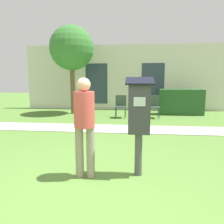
{
  "coord_description": "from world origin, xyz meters",
  "views": [
    {
      "loc": [
        0.55,
        -2.88,
        1.57
      ],
      "look_at": [
        0.2,
        0.46,
        1.05
      ],
      "focal_mm": 35.0,
      "sensor_mm": 36.0,
      "label": 1
    }
  ],
  "objects_px": {
    "parking_meter": "(139,114)",
    "outdoor_chair_right": "(154,105)",
    "outdoor_chair_left": "(89,104)",
    "outdoor_chair_middle": "(121,104)",
    "person_standing": "(84,120)"
  },
  "relations": [
    {
      "from": "outdoor_chair_left",
      "to": "person_standing",
      "type": "bearing_deg",
      "value": -54.6
    },
    {
      "from": "parking_meter",
      "to": "person_standing",
      "type": "distance_m",
      "value": 0.87
    },
    {
      "from": "outdoor_chair_left",
      "to": "outdoor_chair_right",
      "type": "xyz_separation_m",
      "value": [
        2.64,
        0.05,
        0.0
      ]
    },
    {
      "from": "parking_meter",
      "to": "outdoor_chair_right",
      "type": "distance_m",
      "value": 5.42
    },
    {
      "from": "person_standing",
      "to": "outdoor_chair_left",
      "type": "xyz_separation_m",
      "value": [
        -1.12,
        5.47,
        -0.4
      ]
    },
    {
      "from": "parking_meter",
      "to": "outdoor_chair_right",
      "type": "bearing_deg",
      "value": 82.75
    },
    {
      "from": "parking_meter",
      "to": "outdoor_chair_left",
      "type": "height_order",
      "value": "parking_meter"
    },
    {
      "from": "person_standing",
      "to": "outdoor_chair_right",
      "type": "bearing_deg",
      "value": 52.74
    },
    {
      "from": "outdoor_chair_middle",
      "to": "person_standing",
      "type": "bearing_deg",
      "value": -103.79
    },
    {
      "from": "outdoor_chair_left",
      "to": "outdoor_chair_right",
      "type": "height_order",
      "value": "same"
    },
    {
      "from": "outdoor_chair_right",
      "to": "outdoor_chair_middle",
      "type": "bearing_deg",
      "value": 172.65
    },
    {
      "from": "outdoor_chair_left",
      "to": "outdoor_chair_middle",
      "type": "bearing_deg",
      "value": 23.71
    },
    {
      "from": "outdoor_chair_middle",
      "to": "parking_meter",
      "type": "bearing_deg",
      "value": -94.77
    },
    {
      "from": "outdoor_chair_left",
      "to": "outdoor_chair_right",
      "type": "bearing_deg",
      "value": 24.84
    },
    {
      "from": "parking_meter",
      "to": "outdoor_chair_left",
      "type": "relative_size",
      "value": 1.77
    }
  ]
}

